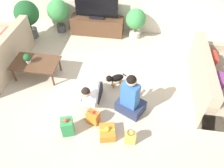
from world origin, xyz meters
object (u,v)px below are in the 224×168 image
object	(u,v)px
sofa_left	(1,56)
gift_bag_a	(130,138)
coffee_table	(36,64)
potted_plant_corner_left	(27,15)
tv_console	(97,26)
potted_plant_back_left	(58,12)
dog	(115,79)
gift_box_c	(93,117)
tv	(97,9)
gift_box_b	(107,132)
person_sitting	(131,99)
tabletop_plant	(27,58)
potted_plant_back_right	(136,21)
gift_box_a	(67,127)
sofa_right	(213,81)
person_kneeling	(91,93)

from	to	relation	value
sofa_left	gift_bag_a	world-z (taller)	sofa_left
coffee_table	potted_plant_corner_left	bearing A→B (deg)	117.30
sofa_left	tv_console	distance (m)	2.71
potted_plant_back_left	dog	size ratio (longest dim) A/B	2.17
gift_box_c	gift_bag_a	distance (m)	0.82
sofa_left	tv	size ratio (longest dim) A/B	1.75
tv	gift_bag_a	bearing A→B (deg)	-69.84
dog	gift_box_b	xyz separation A→B (m)	(0.04, -1.28, -0.15)
dog	tv_console	bearing A→B (deg)	172.31
sofa_left	tv_console	bearing A→B (deg)	132.95
sofa_left	person_sitting	distance (m)	3.32
coffee_table	potted_plant_back_left	distance (m)	2.00
potted_plant_back_left	gift_box_b	world-z (taller)	potted_plant_back_left
sofa_left	tabletop_plant	distance (m)	0.87
tv_console	gift_box_b	bearing A→B (deg)	-75.90
potted_plant_corner_left	potted_plant_back_right	size ratio (longest dim) A/B	1.24
tv	sofa_left	bearing A→B (deg)	-137.05
tabletop_plant	sofa_left	bearing A→B (deg)	165.99
sofa_left	gift_box_b	distance (m)	3.24
gift_box_c	tabletop_plant	world-z (taller)	tabletop_plant
dog	person_sitting	bearing A→B (deg)	2.66
gift_box_b	gift_bag_a	world-z (taller)	gift_bag_a
coffee_table	gift_box_a	xyz separation A→B (m)	(1.15, -1.41, -0.19)
tv	dog	xyz separation A→B (m)	(0.82, -2.11, -0.53)
potted_plant_back_right	person_sitting	xyz separation A→B (m)	(0.11, -2.71, -0.17)
tv_console	potted_plant_corner_left	bearing A→B (deg)	-165.91
coffee_table	tabletop_plant	distance (m)	0.22
gift_bag_a	potted_plant_corner_left	bearing A→B (deg)	135.83
tv_console	sofa_left	bearing A→B (deg)	-137.05
potted_plant_back_right	tv_console	bearing A→B (deg)	177.40
person_sitting	gift_bag_a	xyz separation A→B (m)	(0.07, -0.73, -0.21)
tv	coffee_table	bearing A→B (deg)	-116.81
sofa_left	potted_plant_corner_left	bearing A→B (deg)	173.84
dog	tv	bearing A→B (deg)	172.31
tv_console	sofa_right	bearing A→B (deg)	-34.35
sofa_right	person_kneeling	size ratio (longest dim) A/B	2.57
sofa_right	potted_plant_corner_left	bearing A→B (deg)	72.23
dog	coffee_table	bearing A→B (deg)	-121.46
person_sitting	coffee_table	bearing A→B (deg)	8.72
gift_bag_a	gift_box_a	bearing A→B (deg)	177.70
sofa_left	potted_plant_back_left	size ratio (longest dim) A/B	2.14
dog	gift_bag_a	distance (m)	1.45
potted_plant_corner_left	sofa_right	bearing A→B (deg)	-17.77
potted_plant_back_left	person_kneeling	world-z (taller)	potted_plant_back_left
tv_console	gift_bag_a	distance (m)	3.72
tv_console	person_sitting	world-z (taller)	person_sitting
gift_box_a	gift_box_b	world-z (taller)	gift_box_a
coffee_table	gift_box_b	world-z (taller)	coffee_table
person_kneeling	dog	world-z (taller)	person_kneeling
gift_bag_a	potted_plant_back_left	bearing A→B (deg)	124.71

